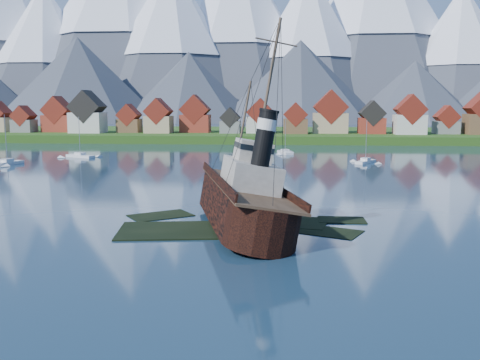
# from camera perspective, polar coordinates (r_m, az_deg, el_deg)

# --- Properties ---
(ground) EXTENTS (1400.00, 1400.00, 0.00)m
(ground) POSITION_cam_1_polar(r_m,az_deg,el_deg) (65.52, -1.93, -5.07)
(ground) COLOR #182F44
(ground) RESTS_ON ground
(shoal) EXTENTS (31.71, 21.24, 1.14)m
(shoal) POSITION_cam_1_polar(r_m,az_deg,el_deg) (67.51, -0.22, -4.96)
(shoal) COLOR black
(shoal) RESTS_ON ground
(shore_bank) EXTENTS (600.00, 80.00, 3.20)m
(shore_bank) POSITION_cam_1_polar(r_m,az_deg,el_deg) (233.94, 2.85, 4.53)
(shore_bank) COLOR #1A4513
(shore_bank) RESTS_ON ground
(seawall) EXTENTS (600.00, 2.50, 2.00)m
(seawall) POSITION_cam_1_polar(r_m,az_deg,el_deg) (196.05, 2.49, 3.82)
(seawall) COLOR #3F3D38
(seawall) RESTS_ON ground
(town) EXTENTS (250.96, 16.69, 17.30)m
(town) POSITION_cam_1_polar(r_m,az_deg,el_deg) (219.37, -6.02, 6.60)
(town) COLOR maroon
(town) RESTS_ON ground
(mountains) EXTENTS (965.00, 340.00, 205.00)m
(mountains) POSITION_cam_1_polar(r_m,az_deg,el_deg) (549.70, 3.91, 15.98)
(mountains) COLOR #2D333D
(mountains) RESTS_ON ground
(tugboat_wreck) EXTENTS (7.74, 33.34, 26.42)m
(tugboat_wreck) POSITION_cam_1_polar(r_m,az_deg,el_deg) (67.27, 0.04, -1.84)
(tugboat_wreck) COLOR black
(tugboat_wreck) RESTS_ON ground
(sailboat_b) EXTENTS (4.70, 9.11, 12.83)m
(sailboat_b) POSITION_cam_1_polar(r_m,az_deg,el_deg) (142.64, -23.56, 1.60)
(sailboat_b) COLOR silver
(sailboat_b) RESTS_ON ground
(sailboat_c) EXTENTS (9.23, 6.15, 11.82)m
(sailboat_c) POSITION_cam_1_polar(r_m,az_deg,el_deg) (155.29, -16.67, 2.42)
(sailboat_c) COLOR silver
(sailboat_c) RESTS_ON ground
(sailboat_d) EXTENTS (6.18, 8.08, 11.28)m
(sailboat_d) POSITION_cam_1_polar(r_m,az_deg,el_deg) (138.56, 13.25, 1.88)
(sailboat_d) COLOR silver
(sailboat_d) RESTS_ON ground
(sailboat_e) EXTENTS (4.92, 9.50, 10.71)m
(sailboat_e) POSITION_cam_1_polar(r_m,az_deg,el_deg) (160.69, 4.83, 2.91)
(sailboat_e) COLOR silver
(sailboat_e) RESTS_ON ground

